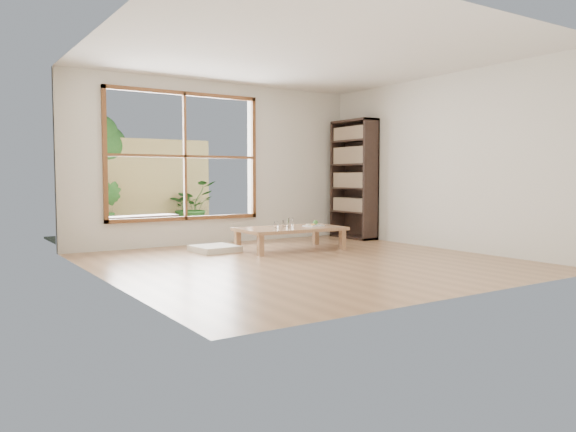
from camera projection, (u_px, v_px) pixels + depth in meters
name	position (u px, v px, depth m)	size (l,w,h in m)	color
ground	(305.00, 262.00, 7.15)	(5.00, 5.00, 0.00)	#A87B54
low_table	(290.00, 230.00, 8.29)	(1.57, 0.92, 0.34)	#A2724E
floor_cushion	(215.00, 248.00, 8.13)	(0.59, 0.59, 0.09)	beige
bookshelf	(354.00, 179.00, 9.86)	(0.33, 0.93, 2.07)	#32221C
glass_tall	(291.00, 223.00, 8.16)	(0.08, 0.08, 0.15)	silver
glass_mid	(291.00, 224.00, 8.34)	(0.07, 0.07, 0.09)	silver
glass_short	(285.00, 223.00, 8.40)	(0.07, 0.07, 0.10)	silver
glass_small	(276.00, 224.00, 8.28)	(0.07, 0.07, 0.08)	silver
food_tray	(314.00, 225.00, 8.45)	(0.32, 0.26, 0.09)	white
deck	(160.00, 239.00, 9.80)	(2.80, 2.00, 0.05)	#342D26
garden_bench	(140.00, 219.00, 9.42)	(1.32, 0.56, 0.41)	#32221C
bamboo_fence	(140.00, 186.00, 10.57)	(2.80, 0.06, 1.80)	#CFBC6A
shrub_right	(191.00, 206.00, 10.73)	(0.89, 0.77, 0.98)	#336625
shrub_left	(105.00, 209.00, 9.73)	(0.54, 0.43, 0.98)	#336625
garden_tree	(98.00, 147.00, 10.40)	(1.04, 0.85, 2.22)	#4C3D2D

